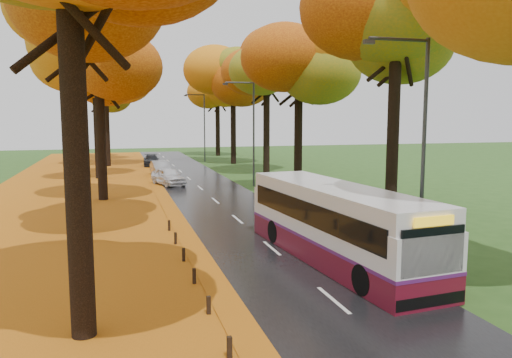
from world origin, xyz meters
name	(u,v)px	position (x,y,z in m)	size (l,w,h in m)	color
road	(212,198)	(0.00, 25.00, 0.02)	(6.50, 90.00, 0.04)	black
centre_line	(212,198)	(0.00, 25.00, 0.04)	(0.12, 90.00, 0.01)	silver
leaf_verge	(67,205)	(-9.00, 25.00, 0.01)	(12.00, 90.00, 0.02)	#9B540E
leaf_drift	(166,200)	(-3.05, 25.00, 0.04)	(0.90, 90.00, 0.01)	#B86112
trees_left	(93,51)	(-7.18, 27.06, 9.53)	(9.20, 74.00, 13.88)	black
trees_right	(306,55)	(7.19, 26.91, 9.69)	(9.30, 74.20, 13.96)	black
bollard_row	(218,324)	(-3.70, 4.70, 0.26)	(0.11, 23.51, 0.52)	black
streetlamp_near	(418,136)	(3.95, 8.00, 4.71)	(2.45, 0.18, 8.00)	#333538
streetlamp_mid	(251,125)	(3.95, 30.00, 4.71)	(2.45, 0.18, 8.00)	#333538
streetlamp_far	(202,122)	(3.95, 52.00, 4.71)	(2.45, 0.18, 8.00)	#333538
bus	(336,222)	(1.78, 9.77, 1.50)	(3.40, 10.78, 2.79)	#5A0E1E
car_white	(168,176)	(-2.13, 32.21, 0.72)	(1.61, 3.99, 1.36)	silver
car_silver	(160,168)	(-2.20, 38.60, 0.71)	(1.41, 4.05, 1.33)	gray
car_dark	(151,160)	(-2.35, 48.22, 0.63)	(1.66, 4.10, 1.19)	black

